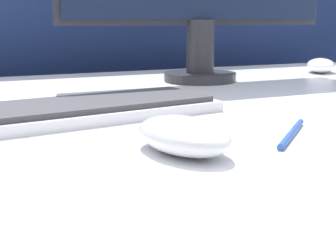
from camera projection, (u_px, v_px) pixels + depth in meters
partition_panel at (57, 125)px, 1.38m from camera, size 5.00×0.03×1.17m
computer_mouse_near at (183, 135)px, 0.49m from camera, size 0.10×0.14×0.04m
keyboard at (69, 111)px, 0.66m from camera, size 0.46×0.20×0.02m
computer_mouse_far at (321, 65)px, 1.25m from camera, size 0.13×0.14×0.04m
pen at (292, 133)px, 0.56m from camera, size 0.11×0.10×0.01m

